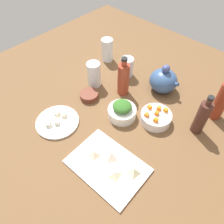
{
  "coord_description": "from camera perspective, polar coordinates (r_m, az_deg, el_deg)",
  "views": [
    {
      "loc": [
        47.29,
        -50.65,
        87.52
      ],
      "look_at": [
        0.0,
        0.0,
        8.0
      ],
      "focal_mm": 34.78,
      "sensor_mm": 36.0,
      "label": 1
    }
  ],
  "objects": [
    {
      "name": "tabletop",
      "position": [
        1.1,
        0.0,
        -2.22
      ],
      "size": [
        190.0,
        190.0,
        3.0
      ],
      "primitive_type": "cube",
      "color": "brown",
      "rests_on": "ground"
    },
    {
      "name": "cutting_board",
      "position": [
        0.94,
        -1.19,
        -13.93
      ],
      "size": [
        32.8,
        23.58,
        1.0
      ],
      "primitive_type": "cube",
      "rotation": [
        0.0,
        0.0,
        0.04
      ],
      "color": "white",
      "rests_on": "tabletop"
    },
    {
      "name": "plate_tofu",
      "position": [
        1.1,
        -14.13,
        -2.55
      ],
      "size": [
        21.06,
        21.06,
        1.2
      ],
      "primitive_type": "cylinder",
      "color": "white",
      "rests_on": "tabletop"
    },
    {
      "name": "bowl_greens",
      "position": [
        1.08,
        2.61,
        -0.15
      ],
      "size": [
        14.14,
        14.14,
        5.33
      ],
      "primitive_type": "cylinder",
      "color": "white",
      "rests_on": "tabletop"
    },
    {
      "name": "bowl_carrots",
      "position": [
        1.09,
        11.43,
        -1.43
      ],
      "size": [
        15.07,
        15.07,
        5.14
      ],
      "primitive_type": "cylinder",
      "color": "white",
      "rests_on": "tabletop"
    },
    {
      "name": "bowl_small_side",
      "position": [
        1.19,
        -6.04,
        4.39
      ],
      "size": [
        10.02,
        10.02,
        3.15
      ],
      "primitive_type": "cylinder",
      "color": "brown",
      "rests_on": "tabletop"
    },
    {
      "name": "teapot",
      "position": [
        1.23,
        13.36,
        8.07
      ],
      "size": [
        16.94,
        15.03,
        16.66
      ],
      "color": "#365484",
      "rests_on": "tabletop"
    },
    {
      "name": "bottle_0",
      "position": [
        1.16,
        3.02,
        8.74
      ],
      "size": [
        6.23,
        6.23,
        22.71
      ],
      "color": "maroon",
      "rests_on": "tabletop"
    },
    {
      "name": "bottle_1",
      "position": [
        1.15,
        26.85,
        2.62
      ],
      "size": [
        6.15,
        6.15,
        24.78
      ],
      "color": "maroon",
      "rests_on": "tabletop"
    },
    {
      "name": "bottle_2",
      "position": [
        1.05,
        22.52,
        -1.27
      ],
      "size": [
        5.44,
        5.44,
        22.3
      ],
      "color": "#47261D",
      "rests_on": "tabletop"
    },
    {
      "name": "drinking_glass_0",
      "position": [
        1.3,
        3.95,
        11.67
      ],
      "size": [
        7.48,
        7.48,
        11.74
      ],
      "primitive_type": "cylinder",
      "color": "white",
      "rests_on": "tabletop"
    },
    {
      "name": "drinking_glass_1",
      "position": [
        1.23,
        -4.76,
        9.82
      ],
      "size": [
        7.52,
        7.52,
        14.52
      ],
      "primitive_type": "cylinder",
      "color": "white",
      "rests_on": "tabletop"
    },
    {
      "name": "drinking_glass_2",
      "position": [
        1.42,
        -1.27,
        16.0
      ],
      "size": [
        7.27,
        7.27,
        14.48
      ],
      "primitive_type": "cylinder",
      "color": "white",
      "rests_on": "tabletop"
    },
    {
      "name": "carrot_cube_0",
      "position": [
        1.08,
        9.85,
        1.29
      ],
      "size": [
        2.42,
        2.42,
        1.8
      ],
      "primitive_type": "cube",
      "rotation": [
        0.0,
        0.0,
        2.67
      ],
      "color": "orange",
      "rests_on": "bowl_carrots"
    },
    {
      "name": "carrot_cube_1",
      "position": [
        1.03,
        11.45,
        -2.11
      ],
      "size": [
        2.02,
        2.02,
        1.8
      ],
      "primitive_type": "cube",
      "rotation": [
        0.0,
        0.0,
        3.01
      ],
      "color": "orange",
      "rests_on": "bowl_carrots"
    },
    {
      "name": "carrot_cube_2",
      "position": [
        1.08,
        12.26,
        0.97
      ],
      "size": [
        2.14,
        2.14,
        1.8
      ],
      "primitive_type": "cube",
      "rotation": [
        0.0,
        0.0,
        1.79
      ],
      "color": "orange",
      "rests_on": "bowl_carrots"
    },
    {
      "name": "carrot_cube_3",
      "position": [
        1.04,
        9.14,
        -0.73
      ],
      "size": [
        1.97,
        1.97,
        1.8
      ],
      "primitive_type": "cube",
      "rotation": [
        0.0,
        0.0,
        1.47
      ],
      "color": "orange",
      "rests_on": "bowl_carrots"
    },
    {
      "name": "carrot_cube_4",
      "position": [
        1.08,
        13.96,
        0.48
      ],
      "size": [
        2.25,
        2.25,
        1.8
      ],
      "primitive_type": "cube",
      "rotation": [
        0.0,
        0.0,
        2.84
      ],
      "color": "orange",
      "rests_on": "bowl_carrots"
    },
    {
      "name": "carrot_cube_5",
      "position": [
        1.06,
        11.71,
        -0.29
      ],
      "size": [
        2.09,
        2.09,
        1.8
      ],
      "primitive_type": "cube",
      "rotation": [
        0.0,
        0.0,
        0.18
      ],
      "color": "orange",
      "rests_on": "bowl_carrots"
    },
    {
      "name": "chopped_greens_mound",
      "position": [
        1.05,
        2.7,
        1.54
      ],
      "size": [
        12.5,
        12.34,
        4.07
      ],
      "primitive_type": "ellipsoid",
      "rotation": [
        0.0,
        0.0,
        0.45
      ],
      "color": "#336A25",
      "rests_on": "bowl_greens"
    },
    {
      "name": "tofu_cube_0",
      "position": [
        1.08,
        -14.29,
        -2.65
      ],
      "size": [
        3.11,
        3.11,
        2.2
      ],
      "primitive_type": "cube",
      "rotation": [
        0.0,
        0.0,
        2.36
      ],
      "color": "white",
      "rests_on": "plate_tofu"
    },
    {
      "name": "tofu_cube_1",
      "position": [
        1.12,
        -14.2,
        -0.27
      ],
      "size": [
        2.76,
        2.76,
        2.2
      ],
      "primitive_type": "cube",
      "rotation": [
        0.0,
        0.0,
        0.3
      ],
      "color": "#FBEDCA",
      "rests_on": "plate_tofu"
    },
    {
      "name": "tofu_cube_2",
      "position": [
        1.08,
        -16.34,
        -3.15
      ],
      "size": [
        2.96,
        2.96,
        2.2
      ],
      "primitive_type": "cube",
      "rotation": [
        0.0,
        0.0,
        0.47
      ],
      "color": "silver",
      "rests_on": "plate_tofu"
    },
    {
      "name": "tofu_cube_3",
      "position": [
        1.1,
        -12.5,
        -0.73
      ],
      "size": [
        3.07,
        3.07,
        2.2
      ],
      "primitive_type": "cube",
      "rotation": [
        0.0,
        0.0,
        0.63
      ],
      "color": "white",
      "rests_on": "plate_tofu"
    },
    {
      "name": "dumpling_0",
      "position": [
        0.91,
        0.73,
        -15.96
      ],
      "size": [
        6.2,
        6.31,
        2.7
      ],
      "primitive_type": "pyramid",
      "rotation": [
        0.0,
        0.0,
        1.03
      ],
      "color": "beige",
      "rests_on": "cutting_board"
    },
    {
      "name": "dumpling_1",
      "position": [
        0.94,
        -0.19,
        -11.32
      ],
      "size": [
        6.58,
        5.97,
        3.13
      ],
      "primitive_type": "pyramid",
      "rotation": [
        0.0,
        0.0,
        0.14
      ],
      "color": "beige",
      "rests_on": "cutting_board"
    },
    {
      "name": "dumpling_2",
      "position": [
        0.95,
        -4.68,
        -10.87
      ],
      "size": [
        6.18,
        6.15,
        2.57
      ],
      "primitive_type": "pyramid",
      "rotation": [
        0.0,
        0.0,
        3.85
      ],
      "color": "beige",
      "rests_on": "cutting_board"
    },
    {
      "name": "dumpling_3",
      "position": [
        0.91,
        5.77,
        -15.17
      ],
      "size": [
        6.5,
        6.49,
        3.17
      ],
      "primitive_type": "pyramid",
      "rotation": [
        0.0,
        0.0,
        0.58
      ],
      "color": "beige",
      "rests_on": "cutting_board"
    }
  ]
}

